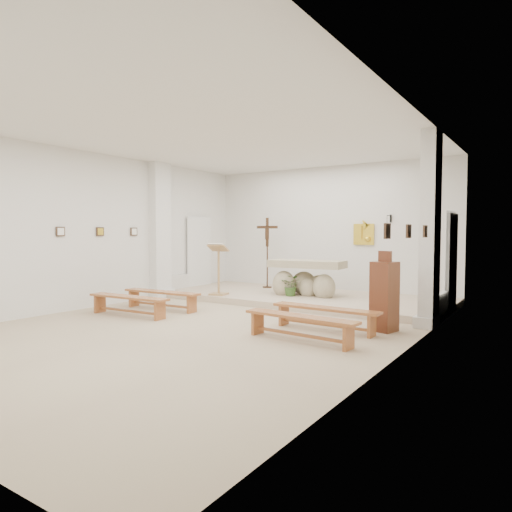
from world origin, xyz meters
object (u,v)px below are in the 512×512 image
Objects in this scene: donation_pedestal at (384,296)px; bench_left_front at (162,296)px; bench_right_second at (300,322)px; crucifix_stand at (267,247)px; bench_right_front at (325,313)px; altar at (306,281)px; lectern at (218,269)px; bench_left_second at (128,301)px.

donation_pedestal reaches higher than bench_left_front.
donation_pedestal is at bearing 64.91° from bench_right_second.
bench_left_front is (-0.48, -3.62, -0.97)m from crucifix_stand.
donation_pedestal is 0.71× the size of bench_right_front.
donation_pedestal is at bearing 3.37° from bench_left_front.
bench_right_second is (1.82, -3.75, -0.21)m from altar.
bench_right_front is at bearing -36.98° from lectern.
bench_left_front is at bearing -130.95° from altar.
altar is 1.97m from crucifix_stand.
altar is 0.96× the size of bench_right_second.
bench_right_front is (3.66, -1.68, -0.48)m from lectern.
bench_right_second is (3.66, -2.61, -0.48)m from lectern.
crucifix_stand is at bearing 79.39° from bench_left_front.
altar is at bearing 154.87° from donation_pedestal.
bench_left_front is 1.00× the size of bench_right_front.
bench_left_front is at bearing -158.31° from donation_pedestal.
altar reaches higher than bench_right_second.
altar is 2.18m from lectern.
lectern is 4.66m from donation_pedestal.
lectern reaches higher than bench_left_front.
bench_left_second is at bearing -108.13° from lectern.
donation_pedestal reaches higher than bench_left_second.
lectern is 1.77m from bench_left_front.
crucifix_stand is 1.00× the size of bench_left_front.
crucifix_stand is 1.41× the size of donation_pedestal.
altar is 4.31m from bench_left_second.
bench_right_second is (-0.86, -1.47, -0.30)m from donation_pedestal.
donation_pedestal is 1.06m from bench_right_front.
crucifix_stand is at bearing 149.45° from altar.
altar is at bearing 124.75° from bench_right_front.
lectern is 0.66× the size of bench_left_second.
donation_pedestal is at bearing -44.60° from altar.
altar is 3.52m from bench_left_front.
donation_pedestal is (4.31, -3.08, -0.67)m from crucifix_stand.
bench_left_second is (0.00, -0.93, 0.00)m from bench_left_front.
bench_left_second is (-0.27, -2.61, -0.48)m from lectern.
altar is at bearing 19.49° from lectern.
altar is at bearing 57.29° from bench_left_second.
altar is 0.97× the size of bench_left_front.
bench_right_front is (1.82, -2.82, -0.21)m from altar.
bench_left_front is 3.93m from bench_right_front.
altar is 1.37× the size of donation_pedestal.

